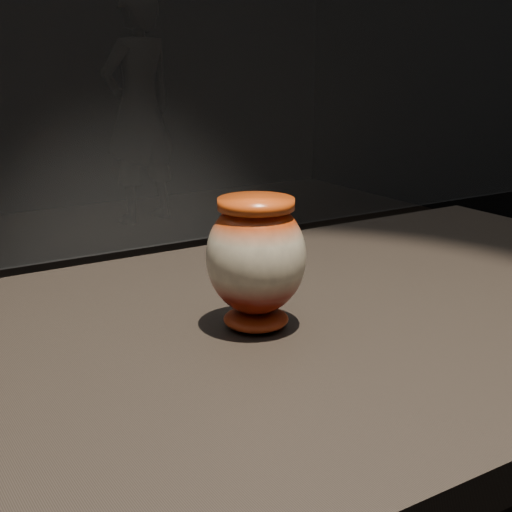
# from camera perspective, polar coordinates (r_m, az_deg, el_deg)

# --- Properties ---
(main_vase) EXTENTS (0.16, 0.16, 0.18)m
(main_vase) POSITION_cam_1_polar(r_m,az_deg,el_deg) (0.93, -0.00, -0.19)
(main_vase) COLOR maroon
(main_vase) RESTS_ON display_plinth
(visitor) EXTENTS (0.69, 0.54, 1.68)m
(visitor) POSITION_cam_1_polar(r_m,az_deg,el_deg) (5.42, -9.33, 11.54)
(visitor) COLOR black
(visitor) RESTS_ON ground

